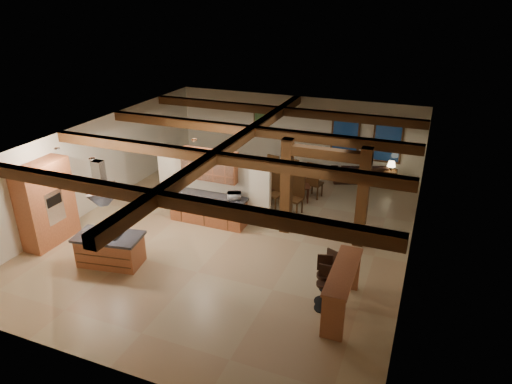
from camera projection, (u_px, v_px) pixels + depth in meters
The scene contains 23 objects.
ground at pixel (236, 229), 13.89m from camera, with size 12.00×12.00×0.00m, color tan.
room_walls at pixel (235, 175), 13.17m from camera, with size 12.00×12.00×12.00m.
ceiling_beams at pixel (235, 143), 12.78m from camera, with size 10.00×12.00×0.28m.
timber_posts at pixel (324, 182), 12.76m from camera, with size 2.50×0.30×2.90m.
partition_wall at pixel (213, 186), 14.21m from camera, with size 3.80×0.18×2.20m, color silver.
pantry_cabinet at pixel (46, 204), 12.78m from camera, with size 0.67×1.60×2.40m.
back_counter at pixel (208, 209), 14.13m from camera, with size 2.50×0.66×0.94m.
upper_display_cabinet at pixel (209, 165), 13.75m from camera, with size 1.80×0.36×0.95m.
range_hood at pixel (103, 203), 11.45m from camera, with size 1.10×1.10×1.40m.
back_windows at pixel (366, 139), 17.38m from camera, with size 2.70×0.07×1.70m.
framed_art at pixel (261, 123), 18.76m from camera, with size 0.65×0.05×0.85m.
recessed_cans at pixel (116, 149), 11.95m from camera, with size 3.16×2.46×0.03m.
kitchen_island at pixel (110, 249), 12.00m from camera, with size 1.85×1.19×0.86m.
dining_table at pixel (285, 192), 15.75m from camera, with size 1.67×0.93×0.59m, color #3E1C0F.
sofa at pixel (362, 172), 17.37m from camera, with size 2.29×0.89×0.67m, color black.
microwave at pixel (234, 196), 13.59m from camera, with size 0.41×0.28×0.23m, color silver.
bar_counter at pixel (342, 284), 10.05m from camera, with size 0.56×2.12×1.11m.
side_table at pixel (390, 178), 16.99m from camera, with size 0.46×0.46×0.57m, color #432410.
table_lamp at pixel (392, 164), 16.78m from camera, with size 0.30×0.30×0.35m.
bar_stool_a at pixel (324, 288), 10.24m from camera, with size 0.38×0.38×1.08m.
bar_stool_b at pixel (328, 270), 10.93m from camera, with size 0.39×0.40×1.03m.
bar_stool_c at pixel (324, 280), 10.45m from camera, with size 0.43×0.44×1.17m.
dining_chairs at pixel (285, 182), 15.60m from camera, with size 2.35×2.35×1.33m.
Camera 1 is at (5.10, -11.15, 6.66)m, focal length 32.00 mm.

